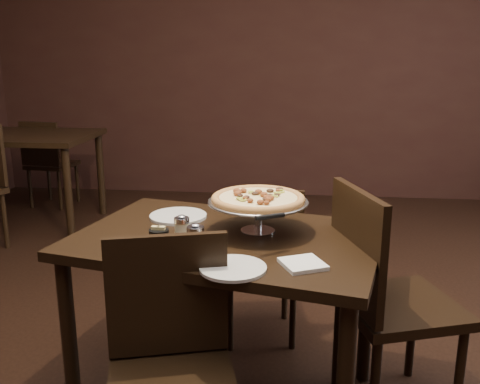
# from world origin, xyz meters

# --- Properties ---
(room) EXTENTS (6.04, 7.04, 2.84)m
(room) POSITION_xyz_m (0.06, 0.03, 1.40)
(room) COLOR black
(room) RESTS_ON ground
(dining_table) EXTENTS (1.38, 1.08, 0.77)m
(dining_table) POSITION_xyz_m (-0.05, -0.09, 0.67)
(dining_table) COLOR black
(dining_table) RESTS_ON ground
(background_table) EXTENTS (1.30, 0.87, 0.82)m
(background_table) POSITION_xyz_m (-2.20, 2.23, 0.71)
(background_table) COLOR black
(background_table) RESTS_ON ground
(pizza_stand) EXTENTS (0.42, 0.42, 0.17)m
(pizza_stand) POSITION_xyz_m (0.07, -0.03, 0.91)
(pizza_stand) COLOR silver
(pizza_stand) RESTS_ON dining_table
(parmesan_shaker) EXTENTS (0.06, 0.06, 0.11)m
(parmesan_shaker) POSITION_xyz_m (-0.23, -0.17, 0.82)
(parmesan_shaker) COLOR beige
(parmesan_shaker) RESTS_ON dining_table
(pepper_flake_shaker) EXTENTS (0.07, 0.07, 0.12)m
(pepper_flake_shaker) POSITION_xyz_m (-0.15, -0.30, 0.82)
(pepper_flake_shaker) COLOR maroon
(pepper_flake_shaker) RESTS_ON dining_table
(packet_caddy) EXTENTS (0.08, 0.08, 0.06)m
(packet_caddy) POSITION_xyz_m (-0.32, -0.19, 0.80)
(packet_caddy) COLOR black
(packet_caddy) RESTS_ON dining_table
(napkin_stack) EXTENTS (0.19, 0.19, 0.02)m
(napkin_stack) POSITION_xyz_m (0.26, -0.39, 0.78)
(napkin_stack) COLOR white
(napkin_stack) RESTS_ON dining_table
(plate_left) EXTENTS (0.26, 0.26, 0.01)m
(plate_left) POSITION_xyz_m (-0.31, 0.13, 0.78)
(plate_left) COLOR silver
(plate_left) RESTS_ON dining_table
(plate_near) EXTENTS (0.24, 0.24, 0.01)m
(plate_near) POSITION_xyz_m (0.01, -0.45, 0.77)
(plate_near) COLOR silver
(plate_near) RESTS_ON dining_table
(serving_spatula) EXTENTS (0.16, 0.16, 0.02)m
(serving_spatula) POSITION_xyz_m (0.13, -0.26, 0.91)
(serving_spatula) COLOR silver
(serving_spatula) RESTS_ON pizza_stand
(chair_far) EXTENTS (0.46, 0.46, 0.86)m
(chair_far) POSITION_xyz_m (0.05, 0.42, 0.47)
(chair_far) COLOR black
(chair_far) RESTS_ON ground
(chair_near) EXTENTS (0.52, 0.52, 0.90)m
(chair_near) POSITION_xyz_m (-0.18, -0.61, 0.49)
(chair_near) COLOR black
(chair_near) RESTS_ON ground
(chair_side) EXTENTS (0.58, 0.58, 0.98)m
(chair_side) POSITION_xyz_m (0.59, -0.09, 0.54)
(chair_side) COLOR black
(chair_side) RESTS_ON ground
(bg_chair_far) EXTENTS (0.45, 0.45, 0.86)m
(bg_chair_far) POSITION_xyz_m (-2.21, 2.78, 0.47)
(bg_chair_far) COLOR black
(bg_chair_far) RESTS_ON ground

